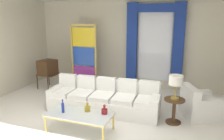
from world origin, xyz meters
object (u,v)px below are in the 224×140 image
Objects in this scene: bottle_amber_squat at (63,107)px; vintage_tv at (47,68)px; coffee_table at (80,115)px; bottle_crystal_tall at (88,108)px; stained_glass_divider at (84,58)px; peacock_figurine at (90,85)px; armchair_white at (199,106)px; round_side_table at (174,109)px; bottle_blue_decanter at (104,111)px; couch_white_long at (105,99)px; table_lamp_brass at (176,81)px.

bottle_amber_squat is 0.23× the size of vintage_tv.
coffee_table is 0.23m from bottle_crystal_tall.
stained_glass_divider reaches higher than peacock_figurine.
stained_glass_divider is (-3.77, 1.21, 0.77)m from armchair_white.
coffee_table is 1.05× the size of vintage_tv.
peacock_figurine is at bearing 102.51° from bottle_amber_squat.
bottle_crystal_tall is 0.10× the size of stained_glass_divider.
coffee_table is 2.38× the size of round_side_table.
coffee_table is 0.40m from bottle_amber_squat.
bottle_blue_decanter reaches higher than coffee_table.
bottle_amber_squat is at bearing -152.80° from round_side_table.
couch_white_long is 4.97× the size of round_side_table.
bottle_amber_squat is (-0.88, -0.24, 0.05)m from bottle_blue_decanter.
armchair_white is 1.89× the size of table_lamp_brass.
peacock_figurine is (-1.44, 2.29, -0.26)m from bottle_blue_decanter.
armchair_white is at bearing 33.75° from coffee_table.
bottle_blue_decanter is 2.44m from armchair_white.
couch_white_long is 2.77m from vintage_tv.
vintage_tv reaches higher than bottle_crystal_tall.
bottle_amber_squat is at bearing -108.85° from couch_white_long.
table_lamp_brass is (0.00, 0.00, 0.67)m from round_side_table.
bottle_crystal_tall reaches higher than peacock_figurine.
bottle_crystal_tall is 0.37× the size of table_lamp_brass.
bottle_amber_squat is at bearing -72.05° from stained_glass_divider.
stained_glass_divider is (-1.83, 2.68, 0.58)m from bottle_blue_decanter.
bottle_blue_decanter is at bearing -57.78° from peacock_figurine.
bottle_amber_squat is at bearing -77.49° from peacock_figurine.
armchair_white is 1.80× the size of peacock_figurine.
bottle_blue_decanter is at bearing -146.24° from round_side_table.
bottle_amber_squat is at bearing -153.25° from bottle_crystal_tall.
vintage_tv is 1.29m from stained_glass_divider.
coffee_table is 6.54× the size of bottle_blue_decanter.
armchair_white reaches higher than round_side_table.
bottle_amber_squat is (-0.45, -1.33, 0.23)m from couch_white_long.
peacock_figurine is (-3.38, 0.82, -0.07)m from armchair_white.
couch_white_long is 1.34× the size of stained_glass_divider.
coffee_table is at bearing -149.94° from round_side_table.
table_lamp_brass reaches higher than coffee_table.
stained_glass_divider is (1.13, 0.53, 0.33)m from vintage_tv.
peacock_figurine is at bearing 154.32° from table_lamp_brass.
bottle_blue_decanter is 0.38× the size of table_lamp_brass.
table_lamp_brass reaches higher than round_side_table.
stained_glass_divider is at bearing 134.29° from peacock_figurine.
coffee_table is at bearing 10.19° from bottle_amber_squat.
peacock_figurine is at bearing 166.44° from armchair_white.
vintage_tv is 2.24× the size of peacock_figurine.
bottle_blue_decanter is at bearing -68.53° from couch_white_long.
table_lamp_brass is at bearing 7.13° from round_side_table.
coffee_table is at bearing -43.52° from vintage_tv.
vintage_tv reaches higher than peacock_figurine.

